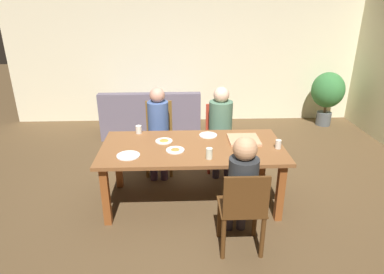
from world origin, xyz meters
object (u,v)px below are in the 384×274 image
object	(u,v)px
chair_0	(159,135)
potted_plant	(328,92)
plate_1	(208,135)
chair_1	(219,133)
person_1	(221,123)
plate_3	(128,156)
person_0	(158,125)
dining_table	(192,153)
chair_2	(243,210)
drinking_glass_0	(139,130)
pizza_box_0	(244,140)
plate_2	(175,150)
person_2	(242,182)
couch	(152,118)
drinking_glass_2	(278,144)
drinking_glass_1	(209,153)
plate_0	(164,141)

from	to	relation	value
chair_0	potted_plant	xyz separation A→B (m)	(3.19, 1.73, 0.15)
plate_1	chair_1	bearing A→B (deg)	71.57
chair_0	person_1	bearing A→B (deg)	-5.20
person_1	plate_3	xyz separation A→B (m)	(-1.15, -1.09, 0.03)
person_0	chair_0	bearing A→B (deg)	90.00
dining_table	chair_2	xyz separation A→B (m)	(0.44, -0.92, -0.18)
drinking_glass_0	pizza_box_0	bearing A→B (deg)	-13.15
plate_2	chair_1	bearing A→B (deg)	60.29
chair_1	person_2	distance (m)	1.79
person_1	couch	distance (m)	1.91
plate_1	drinking_glass_2	xyz separation A→B (m)	(0.77, -0.42, 0.05)
plate_3	chair_2	bearing A→B (deg)	-30.44
chair_0	person_1	distance (m)	0.91
person_1	person_2	bearing A→B (deg)	-90.00
drinking_glass_2	person_0	bearing A→B (deg)	147.93
drinking_glass_1	drinking_glass_2	world-z (taller)	drinking_glass_1
plate_1	drinking_glass_1	distance (m)	0.66
chair_2	drinking_glass_1	world-z (taller)	chair_2
chair_0	chair_1	world-z (taller)	chair_0
drinking_glass_0	drinking_glass_2	xyz separation A→B (m)	(1.64, -0.54, 0.00)
person_0	plate_1	bearing A→B (deg)	-35.67
chair_2	pizza_box_0	size ratio (longest dim) A/B	2.47
chair_1	person_1	world-z (taller)	person_1
dining_table	chair_2	world-z (taller)	chair_2
plate_3	potted_plant	distance (m)	4.52
chair_0	person_2	xyz separation A→B (m)	(0.88, -1.71, 0.19)
person_0	couch	size ratio (longest dim) A/B	0.71
pizza_box_0	chair_0	bearing A→B (deg)	143.19
person_0	potted_plant	distance (m)	3.70
drinking_glass_1	plate_3	bearing A→B (deg)	173.63
potted_plant	couch	bearing A→B (deg)	-174.86
pizza_box_0	plate_1	world-z (taller)	pizza_box_0
plate_3	couch	size ratio (longest dim) A/B	0.14
plate_0	drinking_glass_2	xyz separation A→B (m)	(1.31, -0.25, 0.04)
drinking_glass_1	drinking_glass_2	xyz separation A→B (m)	(0.81, 0.23, -0.01)
chair_2	plate_3	xyz separation A→B (m)	(-1.15, 0.68, 0.27)
chair_1	person_1	distance (m)	0.26
couch	person_2	bearing A→B (deg)	-70.73
couch	potted_plant	xyz separation A→B (m)	(3.41, 0.31, 0.38)
plate_0	drinking_glass_2	distance (m)	1.34
pizza_box_0	drinking_glass_1	world-z (taller)	drinking_glass_1
person_0	drinking_glass_2	bearing A→B (deg)	-32.07
person_1	plate_3	world-z (taller)	person_1
plate_1	plate_2	xyz separation A→B (m)	(-0.41, -0.44, 0.00)
person_2	drinking_glass_2	world-z (taller)	person_2
person_2	drinking_glass_1	world-z (taller)	person_2
person_1	plate_0	world-z (taller)	person_1
potted_plant	plate_3	bearing A→B (deg)	-139.97
plate_1	chair_2	bearing A→B (deg)	-79.52
dining_table	chair_2	size ratio (longest dim) A/B	2.35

